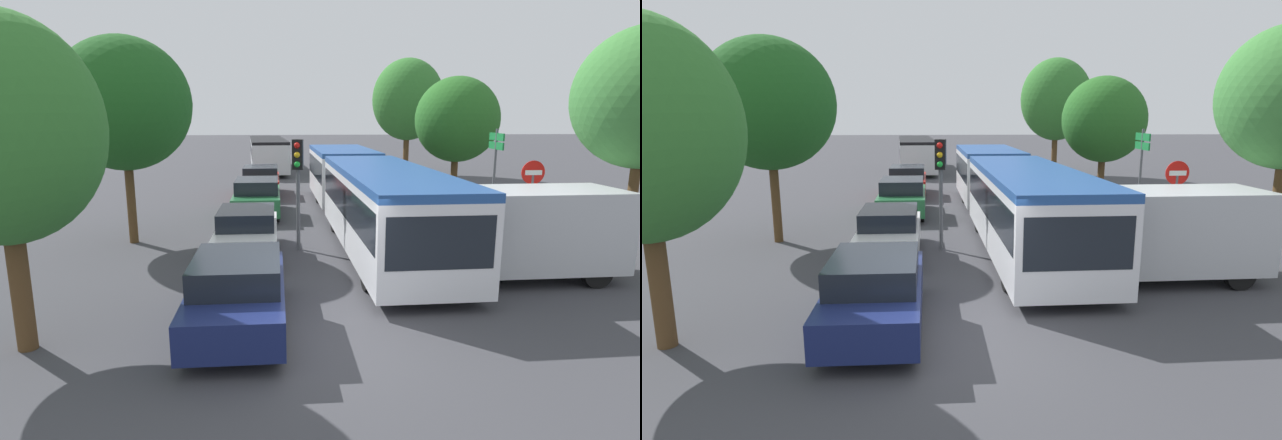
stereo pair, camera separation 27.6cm
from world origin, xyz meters
TOP-DOWN VIEW (x-y plane):
  - ground_plane at (0.00, 0.00)m, footprint 200.00×200.00m
  - articulated_bus at (2.13, 9.71)m, footprint 3.01×17.38m
  - city_bus_rear at (-1.92, 29.68)m, footprint 3.24×11.29m
  - queued_car_navy at (-1.74, 0.93)m, footprint 1.83×4.23m
  - queued_car_white at (-1.91, 6.12)m, footprint 1.79×4.13m
  - queued_car_green at (-1.90, 12.24)m, footprint 1.92×4.43m
  - queued_car_red at (-1.96, 17.52)m, footprint 1.92×4.44m
  - white_van at (5.26, 3.42)m, footprint 5.04×2.09m
  - traffic_light at (-0.38, 6.66)m, footprint 0.36×0.38m
  - no_entry_sign at (6.46, 5.60)m, footprint 0.70×0.08m
  - direction_sign_post at (7.39, 10.41)m, footprint 0.11×1.40m
  - tree_left_mid at (-5.75, 7.96)m, footprint 4.19×4.19m
  - tree_right_mid at (7.48, 15.22)m, footprint 3.96×3.96m
  - tree_right_far at (7.81, 26.01)m, footprint 4.83×4.83m

SIDE VIEW (x-z plane):
  - ground_plane at x=0.00m, z-range 0.00..0.00m
  - queued_car_white at x=-1.91m, z-range 0.01..1.44m
  - queued_car_navy at x=-1.74m, z-range 0.01..1.47m
  - queued_car_green at x=-1.90m, z-range 0.01..1.54m
  - queued_car_red at x=-1.96m, z-range 0.01..1.54m
  - white_van at x=5.26m, z-range 0.09..2.40m
  - city_bus_rear at x=-1.92m, z-range 0.19..2.59m
  - articulated_bus at x=2.13m, z-range 0.20..2.77m
  - no_entry_sign at x=6.46m, z-range 0.47..3.29m
  - traffic_light at x=-0.38m, z-range 0.80..4.20m
  - direction_sign_post at x=7.39m, z-range 0.75..4.35m
  - tree_right_mid at x=7.48m, z-range 0.94..6.86m
  - tree_left_mid at x=-5.75m, z-range 1.18..7.70m
  - tree_right_far at x=7.81m, z-range 1.06..8.96m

